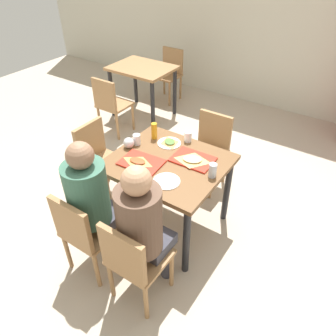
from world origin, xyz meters
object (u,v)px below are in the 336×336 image
at_px(chair_far_side, 210,146).
at_px(condiment_bottle, 154,131).
at_px(soda_can, 213,170).
at_px(main_table, 168,171).
at_px(background_chair_far, 170,71).
at_px(paper_plate_near_edge, 167,181).
at_px(person_in_red, 92,197).
at_px(tray_red_near, 141,162).
at_px(chair_left_end, 99,156).
at_px(paper_plate_center, 169,143).
at_px(pizza_slice_a, 138,161).
at_px(chair_near_left, 84,231).
at_px(background_chair_near, 110,103).
at_px(pizza_slice_b, 192,160).
at_px(plastic_cup_c, 137,139).
at_px(pizza_slice_c, 170,142).
at_px(plastic_cup_a, 188,137).
at_px(tray_red_far, 193,159).
at_px(plastic_cup_b, 144,180).
at_px(background_table, 142,76).
at_px(chair_near_right, 133,259).
at_px(foil_bundle, 129,143).
at_px(person_in_brown_jacket, 143,224).

bearing_deg(chair_far_side, condiment_bottle, -118.84).
bearing_deg(soda_can, main_table, -177.00).
bearing_deg(background_chair_far, paper_plate_near_edge, -56.85).
xyz_separation_m(person_in_red, tray_red_near, (0.07, 0.53, 0.05)).
bearing_deg(chair_left_end, condiment_bottle, 23.48).
height_order(paper_plate_center, soda_can, soda_can).
relative_size(chair_far_side, pizza_slice_a, 3.75).
height_order(chair_near_left, background_chair_near, same).
height_order(pizza_slice_b, plastic_cup_c, plastic_cup_c).
relative_size(chair_near_left, paper_plate_near_edge, 3.81).
xyz_separation_m(pizza_slice_c, soda_can, (0.56, -0.22, 0.04)).
distance_m(person_in_red, condiment_bottle, 0.94).
bearing_deg(plastic_cup_c, plastic_cup_a, 39.77).
relative_size(background_chair_near, background_chair_far, 1.00).
relative_size(tray_red_near, soda_can, 2.95).
distance_m(tray_red_far, pizza_slice_a, 0.48).
bearing_deg(pizza_slice_c, pizza_slice_a, -97.17).
bearing_deg(main_table, plastic_cup_b, -86.23).
distance_m(chair_near_left, pizza_slice_a, 0.72).
bearing_deg(background_table, pizza_slice_b, -42.27).
height_order(chair_near_right, paper_plate_near_edge, chair_near_right).
bearing_deg(pizza_slice_a, plastic_cup_a, 72.73).
height_order(pizza_slice_c, background_table, pizza_slice_c).
bearing_deg(soda_can, pizza_slice_b, 160.56).
distance_m(plastic_cup_a, plastic_cup_c, 0.48).
bearing_deg(chair_near_left, pizza_slice_a, 85.53).
height_order(chair_left_end, tray_red_far, chair_left_end).
distance_m(main_table, pizza_slice_a, 0.30).
distance_m(chair_near_left, chair_far_side, 1.67).
distance_m(chair_far_side, foil_bundle, 1.00).
xyz_separation_m(pizza_slice_a, soda_can, (0.62, 0.20, 0.04)).
bearing_deg(background_table, chair_far_side, -29.77).
bearing_deg(chair_far_side, person_in_brown_jacket, -80.71).
distance_m(chair_near_left, chair_near_right, 0.49).
relative_size(person_in_brown_jacket, background_chair_far, 1.49).
bearing_deg(background_chair_near, paper_plate_near_edge, -35.38).
bearing_deg(plastic_cup_b, paper_plate_near_edge, 46.94).
bearing_deg(paper_plate_near_edge, background_table, 131.74).
distance_m(main_table, plastic_cup_c, 0.43).
height_order(chair_near_right, background_chair_near, same).
distance_m(tray_red_far, pizza_slice_b, 0.03).
bearing_deg(main_table, plastic_cup_c, 170.51).
relative_size(person_in_brown_jacket, background_table, 1.39).
relative_size(tray_red_far, pizza_slice_c, 1.69).
xyz_separation_m(paper_plate_center, background_table, (-1.49, 1.52, -0.14)).
height_order(chair_left_end, person_in_brown_jacket, person_in_brown_jacket).
height_order(chair_near_right, condiment_bottle, condiment_bottle).
bearing_deg(chair_near_right, soda_can, 78.47).
bearing_deg(tray_red_far, chair_far_side, 104.00).
distance_m(paper_plate_center, paper_plate_near_edge, 0.57).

